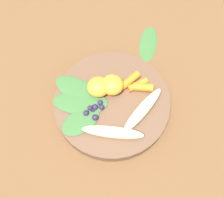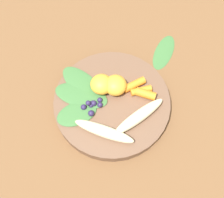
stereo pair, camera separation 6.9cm
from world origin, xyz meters
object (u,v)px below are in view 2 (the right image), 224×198
at_px(banana_peeled_right, 104,131).
at_px(kale_leaf_stray, 164,52).
at_px(banana_peeled_left, 139,116).
at_px(orange_segment_near, 101,84).
at_px(bowl, 112,103).

bearing_deg(banana_peeled_right, kale_leaf_stray, 76.74).
distance_m(banana_peeled_left, orange_segment_near, 0.12).
bearing_deg(bowl, kale_leaf_stray, 12.29).
xyz_separation_m(orange_segment_near, kale_leaf_stray, (0.20, 0.00, -0.04)).
bearing_deg(banana_peeled_right, banana_peeled_left, 44.73).
bearing_deg(orange_segment_near, banana_peeled_left, -78.32).
height_order(bowl, kale_leaf_stray, bowl).
relative_size(orange_segment_near, kale_leaf_stray, 0.45).
bearing_deg(banana_peeled_left, banana_peeled_right, 167.55).
xyz_separation_m(banana_peeled_left, orange_segment_near, (-0.02, 0.11, 0.01)).
xyz_separation_m(bowl, kale_leaf_stray, (0.20, 0.04, -0.01)).
bearing_deg(kale_leaf_stray, banana_peeled_right, 169.74).
bearing_deg(kale_leaf_stray, orange_segment_near, 149.93).
relative_size(banana_peeled_right, orange_segment_near, 2.64).
bearing_deg(bowl, banana_peeled_left, -72.22).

